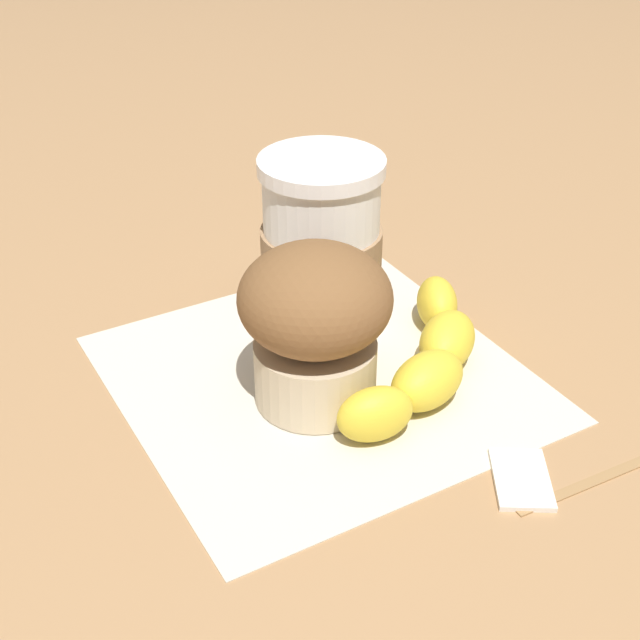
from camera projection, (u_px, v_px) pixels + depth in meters
ground_plane at (320, 378)px, 0.60m from camera, size 3.00×3.00×0.00m
paper_napkin at (320, 378)px, 0.60m from camera, size 0.27×0.27×0.00m
coffee_cup at (321, 246)px, 0.63m from camera, size 0.09×0.09×0.13m
muffin at (315, 321)px, 0.55m from camera, size 0.10×0.10×0.11m
banana at (426, 357)px, 0.59m from camera, size 0.13×0.17×0.04m
sugar_packet at (522, 477)px, 0.51m from camera, size 0.06×0.06×0.01m
wooden_stirrer at (593, 481)px, 0.51m from camera, size 0.02×0.11×0.00m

